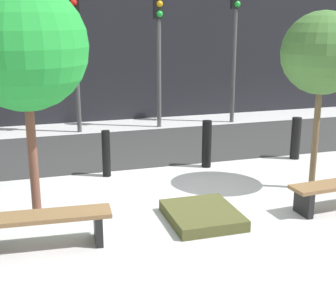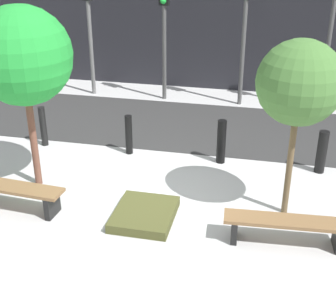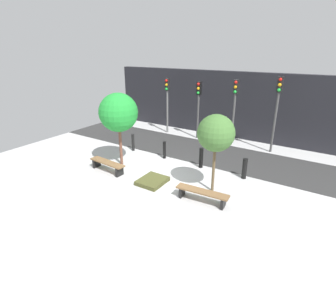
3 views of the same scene
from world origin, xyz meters
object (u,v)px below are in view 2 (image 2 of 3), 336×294
bollard_right (322,152)px  bollard_left (129,135)px  traffic_light_mid_west (164,16)px  bollard_far_left (43,126)px  bollard_center (221,142)px  bench_right (286,226)px  planter_bed (145,214)px  traffic_light_west (88,12)px  traffic_light_mid_east (245,13)px  traffic_light_east (334,9)px  bench_left (12,192)px  tree_behind_right_bench (300,84)px  tree_behind_left_bench (22,56)px

bollard_right → bollard_left: bearing=180.0°
bollard_right → traffic_light_mid_west: 6.10m
bollard_far_left → traffic_light_mid_west: traffic_light_mid_west is taller
bollard_center → bench_right: bearing=-63.3°
bench_right → planter_bed: (-2.40, 0.20, -0.25)m
planter_bed → bollard_left: bollard_left is taller
planter_bed → bollard_center: (1.04, 2.50, 0.40)m
bollard_far_left → traffic_light_west: (-0.26, 3.91, 2.00)m
bench_right → traffic_light_mid_west: size_ratio=0.57×
bollard_far_left → bollard_center: bearing=0.0°
bollard_center → traffic_light_mid_east: (0.09, 3.91, 2.10)m
planter_bed → traffic_light_east: traffic_light_east is taller
bollard_far_left → traffic_light_west: size_ratio=0.27×
bench_right → bollard_center: bollard_center is taller
bench_left → traffic_light_east: bearing=52.8°
traffic_light_mid_west → tree_behind_right_bench: bearing=-58.0°
bench_left → planter_bed: (2.40, 0.20, -0.26)m
bollard_far_left → bollard_center: bollard_center is taller
tree_behind_left_bench → bench_right: bearing=-11.3°
traffic_light_west → traffic_light_mid_west: (2.26, -0.00, -0.04)m
bollard_center → bollard_right: bearing=0.0°
bollard_left → bench_left: bearing=-116.7°
bench_left → bollard_center: 4.38m
bollard_center → traffic_light_east: bearing=59.1°
bench_right → bollard_right: size_ratio=2.19×
tree_behind_right_bench → bollard_center: 2.93m
planter_bed → bollard_center: size_ratio=1.22×
traffic_light_mid_east → traffic_light_mid_west: bearing=-180.0°
bollard_far_left → traffic_light_mid_west: bearing=63.0°
tree_behind_left_bench → traffic_light_mid_east: (3.53, 5.66, 0.01)m
tree_behind_right_bench → bollard_far_left: bearing=162.4°
bollard_right → traffic_light_mid_east: traffic_light_mid_east is taller
bollard_center → traffic_light_mid_west: (-2.17, 3.91, 1.94)m
tree_behind_left_bench → bollard_center: 4.39m
bollard_center → planter_bed: bearing=-112.6°
traffic_light_mid_east → bollard_far_left: bearing=-137.4°
bollard_right → traffic_light_mid_west: bearing=137.4°
tree_behind_left_bench → tree_behind_right_bench: 4.81m
bollard_far_left → bollard_left: bollard_far_left is taller
tree_behind_right_bench → bollard_left: (-3.44, 1.75, -1.95)m
traffic_light_mid_west → traffic_light_east: bearing=0.0°
planter_bed → tree_behind_right_bench: size_ratio=0.38×
bollard_left → bollard_center: bearing=0.0°
bollard_center → traffic_light_mid_west: bearing=119.0°
bench_right → planter_bed: bench_right is taller
traffic_light_west → bollard_right: bearing=-31.0°
bollard_left → bollard_far_left: bearing=180.0°
bench_left → tree_behind_right_bench: (4.80, 0.96, 2.06)m
planter_bed → tree_behind_left_bench: (-2.40, 0.76, 2.50)m
planter_bed → traffic_light_mid_east: traffic_light_mid_east is taller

